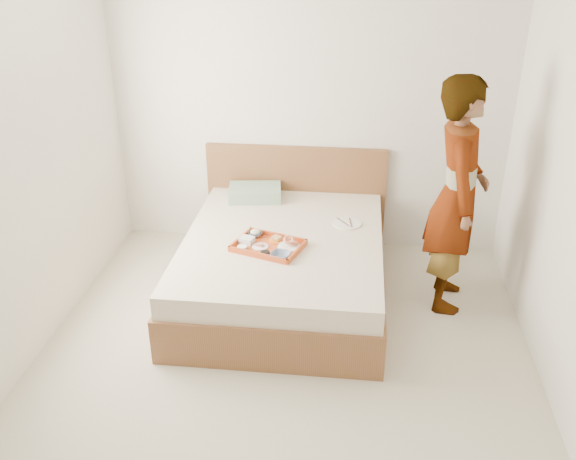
{
  "coord_description": "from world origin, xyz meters",
  "views": [
    {
      "loc": [
        0.43,
        -3.33,
        2.79
      ],
      "look_at": [
        -0.05,
        0.9,
        0.65
      ],
      "focal_mm": 38.91,
      "sensor_mm": 36.0,
      "label": 1
    }
  ],
  "objects_px": {
    "bed": "(283,267)",
    "tray": "(268,245)",
    "dinner_plate": "(347,223)",
    "person": "(457,196)"
  },
  "relations": [
    {
      "from": "tray",
      "to": "dinner_plate",
      "type": "height_order",
      "value": "tray"
    },
    {
      "from": "tray",
      "to": "person",
      "type": "relative_size",
      "value": 0.27
    },
    {
      "from": "dinner_plate",
      "to": "person",
      "type": "relative_size",
      "value": 0.13
    },
    {
      "from": "bed",
      "to": "dinner_plate",
      "type": "height_order",
      "value": "dinner_plate"
    },
    {
      "from": "bed",
      "to": "tray",
      "type": "bearing_deg",
      "value": -116.62
    },
    {
      "from": "dinner_plate",
      "to": "person",
      "type": "height_order",
      "value": "person"
    },
    {
      "from": "person",
      "to": "tray",
      "type": "bearing_deg",
      "value": 104.94
    },
    {
      "from": "bed",
      "to": "tray",
      "type": "xyz_separation_m",
      "value": [
        -0.09,
        -0.18,
        0.29
      ]
    },
    {
      "from": "tray",
      "to": "bed",
      "type": "bearing_deg",
      "value": 81.68
    },
    {
      "from": "bed",
      "to": "person",
      "type": "xyz_separation_m",
      "value": [
        1.31,
        0.09,
        0.65
      ]
    }
  ]
}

